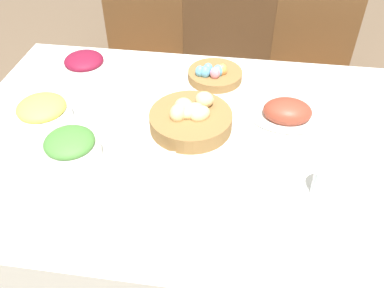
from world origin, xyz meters
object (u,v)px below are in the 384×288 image
(drinking_cup, at_px, (327,183))
(chair_far_left, at_px, (143,55))
(spoon, at_px, (297,236))
(dinner_plate, at_px, (228,228))
(butter_dish, at_px, (154,162))
(bread_basket, at_px, (191,118))
(pineapple_bowl, at_px, (43,111))
(ham_platter, at_px, (287,113))
(green_salad_bowl, at_px, (71,148))
(chair_far_right, at_px, (312,67))
(knife, at_px, (285,235))
(beet_salad_bowl, at_px, (85,65))
(fork, at_px, (174,222))
(egg_basket, at_px, (214,74))

(drinking_cup, bearing_deg, chair_far_left, 126.69)
(spoon, bearing_deg, dinner_plate, 176.19)
(butter_dish, bearing_deg, drinking_cup, -4.35)
(bread_basket, relative_size, pineapple_bowl, 1.43)
(ham_platter, relative_size, pineapple_bowl, 1.32)
(pineapple_bowl, bearing_deg, green_salad_bowl, -45.75)
(chair_far_right, bearing_deg, knife, -98.95)
(butter_dish, bearing_deg, beet_salad_bowl, 128.59)
(chair_far_left, distance_m, spoon, 1.44)
(dinner_plate, height_order, knife, dinner_plate)
(bread_basket, distance_m, spoon, 0.52)
(fork, xyz_separation_m, knife, (0.29, 0.00, 0.00))
(spoon, height_order, drinking_cup, drinking_cup)
(chair_far_left, height_order, spoon, chair_far_left)
(egg_basket, distance_m, knife, 0.75)
(drinking_cup, bearing_deg, chair_far_right, 85.29)
(beet_salad_bowl, height_order, pineapple_bowl, beet_salad_bowl)
(ham_platter, bearing_deg, butter_dish, -143.91)
(knife, height_order, drinking_cup, drinking_cup)
(chair_far_right, bearing_deg, dinner_plate, -105.32)
(beet_salad_bowl, xyz_separation_m, knife, (0.76, -0.68, -0.04))
(beet_salad_bowl, relative_size, butter_dish, 1.46)
(chair_far_left, height_order, chair_far_right, same)
(dinner_plate, distance_m, drinking_cup, 0.31)
(beet_salad_bowl, relative_size, spoon, 0.94)
(bread_basket, xyz_separation_m, beet_salad_bowl, (-0.46, 0.27, 0.00))
(chair_far_right, distance_m, pineapple_bowl, 1.35)
(green_salad_bowl, distance_m, butter_dish, 0.25)
(chair_far_right, bearing_deg, egg_basket, -130.32)
(green_salad_bowl, relative_size, spoon, 0.94)
(beet_salad_bowl, distance_m, fork, 0.83)
(beet_salad_bowl, relative_size, drinking_cup, 2.09)
(bread_basket, height_order, drinking_cup, bread_basket)
(chair_far_right, height_order, ham_platter, chair_far_right)
(ham_platter, distance_m, pineapple_bowl, 0.83)
(green_salad_bowl, relative_size, butter_dish, 1.46)
(chair_far_right, xyz_separation_m, drinking_cup, (-0.09, -1.07, 0.26))
(beet_salad_bowl, bearing_deg, knife, -41.50)
(chair_far_right, relative_size, bread_basket, 3.46)
(bread_basket, relative_size, ham_platter, 1.08)
(ham_platter, distance_m, butter_dish, 0.50)
(egg_basket, relative_size, fork, 1.11)
(drinking_cup, bearing_deg, ham_platter, 106.12)
(chair_far_left, bearing_deg, butter_dish, -79.02)
(green_salad_bowl, bearing_deg, bread_basket, 32.04)
(beet_salad_bowl, distance_m, spoon, 1.04)
(chair_far_left, distance_m, butter_dish, 1.10)
(chair_far_right, distance_m, green_salad_bowl, 1.36)
(egg_basket, xyz_separation_m, dinner_plate, (0.11, -0.71, -0.02))
(green_salad_bowl, bearing_deg, chair_far_right, 51.26)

